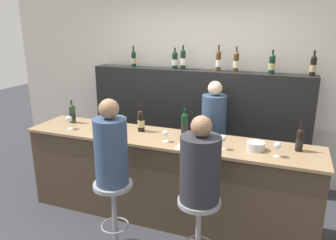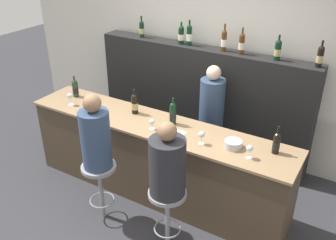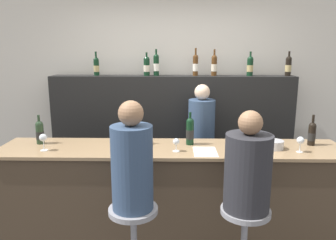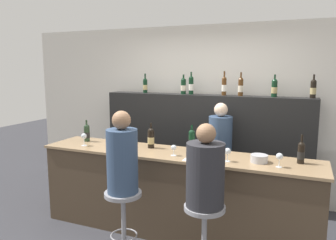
{
  "view_description": "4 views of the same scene",
  "coord_description": "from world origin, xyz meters",
  "px_view_note": "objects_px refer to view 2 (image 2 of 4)",
  "views": [
    {
      "loc": [
        1.23,
        -2.86,
        2.2
      ],
      "look_at": [
        0.01,
        0.35,
        1.17
      ],
      "focal_mm": 35.0,
      "sensor_mm": 36.0,
      "label": 1
    },
    {
      "loc": [
        2.06,
        -2.85,
        3.03
      ],
      "look_at": [
        0.21,
        0.24,
        1.12
      ],
      "focal_mm": 40.0,
      "sensor_mm": 36.0,
      "label": 2
    },
    {
      "loc": [
        0.03,
        -2.7,
        1.91
      ],
      "look_at": [
        -0.03,
        0.38,
        1.24
      ],
      "focal_mm": 35.0,
      "sensor_mm": 36.0,
      "label": 3
    },
    {
      "loc": [
        1.37,
        -3.14,
        1.96
      ],
      "look_at": [
        -0.08,
        0.32,
        1.36
      ],
      "focal_mm": 35.0,
      "sensor_mm": 36.0,
      "label": 4
    }
  ],
  "objects_px": {
    "wine_glass_2": "(202,135)",
    "guest_seated_right": "(167,164)",
    "wine_bottle_backbar_5": "(278,50)",
    "wine_bottle_counter_0": "(75,88)",
    "bar_stool_left": "(100,177)",
    "wine_bottle_counter_3": "(276,143)",
    "metal_bowl": "(233,144)",
    "bar_stool_right": "(167,204)",
    "wine_bottle_backbar_6": "(320,56)",
    "wine_bottle_backbar_4": "(242,43)",
    "wine_bottle_backbar_3": "(224,40)",
    "wine_bottle_backbar_1": "(181,35)",
    "guest_seated_left": "(95,136)",
    "bartender": "(211,125)",
    "wine_bottle_counter_2": "(173,113)",
    "wine_bottle_backbar_0": "(142,29)",
    "wine_bottle_backbar_2": "(189,35)",
    "wine_glass_0": "(70,96)",
    "wine_bottle_counter_1": "(135,104)",
    "wine_glass_1": "(152,122)",
    "wine_glass_3": "(250,149)"
  },
  "relations": [
    {
      "from": "wine_bottle_counter_2",
      "to": "wine_bottle_backbar_6",
      "type": "height_order",
      "value": "wine_bottle_backbar_6"
    },
    {
      "from": "wine_glass_3",
      "to": "wine_bottle_backbar_6",
      "type": "bearing_deg",
      "value": 77.7
    },
    {
      "from": "wine_bottle_backbar_4",
      "to": "wine_bottle_backbar_3",
      "type": "bearing_deg",
      "value": -180.0
    },
    {
      "from": "wine_bottle_backbar_3",
      "to": "guest_seated_left",
      "type": "height_order",
      "value": "wine_bottle_backbar_3"
    },
    {
      "from": "wine_glass_1",
      "to": "bartender",
      "type": "height_order",
      "value": "bartender"
    },
    {
      "from": "wine_bottle_counter_1",
      "to": "wine_bottle_backbar_1",
      "type": "distance_m",
      "value": 1.23
    },
    {
      "from": "wine_bottle_counter_3",
      "to": "wine_glass_2",
      "type": "distance_m",
      "value": 0.75
    },
    {
      "from": "wine_bottle_backbar_0",
      "to": "wine_bottle_counter_2",
      "type": "bearing_deg",
      "value": -43.37
    },
    {
      "from": "wine_bottle_counter_2",
      "to": "wine_glass_0",
      "type": "height_order",
      "value": "wine_bottle_counter_2"
    },
    {
      "from": "wine_bottle_backbar_6",
      "to": "metal_bowl",
      "type": "xyz_separation_m",
      "value": [
        -0.49,
        -1.21,
        -0.67
      ]
    },
    {
      "from": "wine_bottle_backbar_5",
      "to": "guest_seated_right",
      "type": "bearing_deg",
      "value": -102.07
    },
    {
      "from": "wine_bottle_backbar_1",
      "to": "wine_bottle_counter_2",
      "type": "bearing_deg",
      "value": -64.94
    },
    {
      "from": "wine_bottle_backbar_3",
      "to": "guest_seated_left",
      "type": "bearing_deg",
      "value": -107.24
    },
    {
      "from": "wine_bottle_counter_0",
      "to": "bar_stool_left",
      "type": "distance_m",
      "value": 1.39
    },
    {
      "from": "wine_bottle_backbar_4",
      "to": "bartender",
      "type": "relative_size",
      "value": 0.22
    },
    {
      "from": "wine_glass_0",
      "to": "guest_seated_right",
      "type": "bearing_deg",
      "value": -17.63
    },
    {
      "from": "wine_bottle_backbar_1",
      "to": "bar_stool_right",
      "type": "bearing_deg",
      "value": -64.17
    },
    {
      "from": "wine_bottle_counter_3",
      "to": "metal_bowl",
      "type": "height_order",
      "value": "wine_bottle_counter_3"
    },
    {
      "from": "wine_bottle_counter_0",
      "to": "bar_stool_right",
      "type": "distance_m",
      "value": 2.11
    },
    {
      "from": "wine_bottle_counter_2",
      "to": "bar_stool_left",
      "type": "xyz_separation_m",
      "value": [
        -0.47,
        -0.78,
        -0.57
      ]
    },
    {
      "from": "wine_bottle_backbar_1",
      "to": "wine_bottle_backbar_5",
      "type": "distance_m",
      "value": 1.3
    },
    {
      "from": "wine_glass_0",
      "to": "wine_glass_1",
      "type": "xyz_separation_m",
      "value": [
        1.22,
        -0.0,
        -0.03
      ]
    },
    {
      "from": "wine_bottle_counter_0",
      "to": "wine_glass_1",
      "type": "relative_size",
      "value": 2.35
    },
    {
      "from": "wine_bottle_counter_2",
      "to": "wine_bottle_backbar_3",
      "type": "xyz_separation_m",
      "value": [
        0.11,
        1.08,
        0.59
      ]
    },
    {
      "from": "wine_bottle_counter_2",
      "to": "wine_bottle_backbar_5",
      "type": "relative_size",
      "value": 1.07
    },
    {
      "from": "wine_bottle_backbar_6",
      "to": "wine_glass_0",
      "type": "relative_size",
      "value": 1.93
    },
    {
      "from": "guest_seated_left",
      "to": "wine_bottle_backbar_1",
      "type": "bearing_deg",
      "value": 91.16
    },
    {
      "from": "wine_bottle_counter_2",
      "to": "bar_stool_right",
      "type": "relative_size",
      "value": 0.45
    },
    {
      "from": "wine_glass_3",
      "to": "bartender",
      "type": "height_order",
      "value": "bartender"
    },
    {
      "from": "wine_glass_2",
      "to": "guest_seated_right",
      "type": "xyz_separation_m",
      "value": [
        -0.08,
        -0.56,
        -0.06
      ]
    },
    {
      "from": "wine_bottle_backbar_2",
      "to": "wine_glass_2",
      "type": "height_order",
      "value": "wine_bottle_backbar_2"
    },
    {
      "from": "wine_bottle_counter_3",
      "to": "guest_seated_left",
      "type": "xyz_separation_m",
      "value": [
        -1.65,
        -0.78,
        -0.03
      ]
    },
    {
      "from": "wine_bottle_backbar_5",
      "to": "wine_glass_2",
      "type": "bearing_deg",
      "value": -103.87
    },
    {
      "from": "wine_bottle_counter_3",
      "to": "wine_glass_3",
      "type": "height_order",
      "value": "wine_bottle_counter_3"
    },
    {
      "from": "wine_bottle_backbar_6",
      "to": "bar_stool_right",
      "type": "bearing_deg",
      "value": -115.2
    },
    {
      "from": "wine_bottle_counter_2",
      "to": "wine_bottle_backbar_2",
      "type": "height_order",
      "value": "wine_bottle_backbar_2"
    },
    {
      "from": "wine_bottle_counter_3",
      "to": "wine_bottle_backbar_4",
      "type": "relative_size",
      "value": 0.92
    },
    {
      "from": "wine_bottle_backbar_0",
      "to": "wine_glass_0",
      "type": "height_order",
      "value": "wine_bottle_backbar_0"
    },
    {
      "from": "wine_glass_2",
      "to": "wine_bottle_backbar_1",
      "type": "bearing_deg",
      "value": 126.82
    },
    {
      "from": "wine_glass_0",
      "to": "wine_glass_2",
      "type": "xyz_separation_m",
      "value": [
        1.83,
        -0.0,
        -0.01
      ]
    },
    {
      "from": "wine_bottle_counter_2",
      "to": "metal_bowl",
      "type": "xyz_separation_m",
      "value": [
        0.78,
        -0.12,
        -0.1
      ]
    },
    {
      "from": "wine_bottle_backbar_0",
      "to": "bar_stool_right",
      "type": "xyz_separation_m",
      "value": [
        1.54,
        -1.87,
        -1.14
      ]
    },
    {
      "from": "wine_bottle_backbar_1",
      "to": "guest_seated_left",
      "type": "relative_size",
      "value": 0.35
    },
    {
      "from": "bartender",
      "to": "wine_bottle_counter_2",
      "type": "bearing_deg",
      "value": -103.84
    },
    {
      "from": "wine_glass_1",
      "to": "wine_bottle_backbar_6",
      "type": "bearing_deg",
      "value": 42.84
    },
    {
      "from": "wine_bottle_backbar_2",
      "to": "wine_glass_0",
      "type": "relative_size",
      "value": 2.09
    },
    {
      "from": "wine_bottle_backbar_1",
      "to": "wine_glass_3",
      "type": "xyz_separation_m",
      "value": [
        1.5,
        -1.31,
        -0.6
      ]
    },
    {
      "from": "wine_bottle_counter_1",
      "to": "metal_bowl",
      "type": "distance_m",
      "value": 1.32
    },
    {
      "from": "wine_bottle_backbar_1",
      "to": "wine_bottle_backbar_4",
      "type": "relative_size",
      "value": 0.88
    },
    {
      "from": "wine_bottle_backbar_4",
      "to": "wine_bottle_counter_2",
      "type": "bearing_deg",
      "value": -107.7
    }
  ]
}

